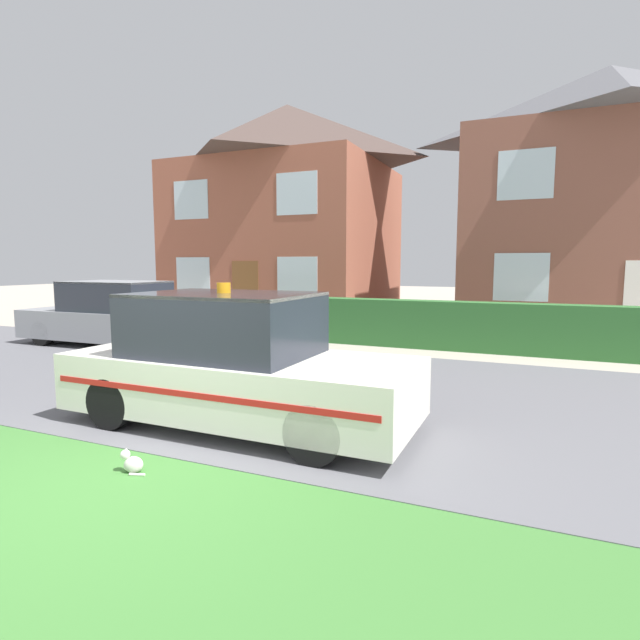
{
  "coord_description": "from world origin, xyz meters",
  "views": [
    {
      "loc": [
        3.58,
        -3.37,
        2.04
      ],
      "look_at": [
        0.17,
        4.54,
        1.05
      ],
      "focal_mm": 28.0,
      "sensor_mm": 36.0,
      "label": 1
    }
  ],
  "objects_px": {
    "cat": "(132,463)",
    "house_left": "(288,210)",
    "wheelie_bin": "(254,317)",
    "neighbour_car_near": "(110,315)",
    "police_car": "(235,364)",
    "house_right": "(603,199)"
  },
  "relations": [
    {
      "from": "police_car",
      "to": "neighbour_car_near",
      "type": "bearing_deg",
      "value": 147.6
    },
    {
      "from": "cat",
      "to": "neighbour_car_near",
      "type": "distance_m",
      "value": 8.34
    },
    {
      "from": "house_right",
      "to": "police_car",
      "type": "bearing_deg",
      "value": -112.97
    },
    {
      "from": "house_right",
      "to": "wheelie_bin",
      "type": "distance_m",
      "value": 10.98
    },
    {
      "from": "house_right",
      "to": "wheelie_bin",
      "type": "bearing_deg",
      "value": -147.94
    },
    {
      "from": "police_car",
      "to": "cat",
      "type": "bearing_deg",
      "value": -94.15
    },
    {
      "from": "cat",
      "to": "house_left",
      "type": "xyz_separation_m",
      "value": [
        -5.4,
        14.0,
        3.99
      ]
    },
    {
      "from": "neighbour_car_near",
      "to": "wheelie_bin",
      "type": "xyz_separation_m",
      "value": [
        2.55,
        2.65,
        -0.22
      ]
    },
    {
      "from": "house_left",
      "to": "house_right",
      "type": "relative_size",
      "value": 0.99
    },
    {
      "from": "cat",
      "to": "house_left",
      "type": "bearing_deg",
      "value": -87.22
    },
    {
      "from": "house_right",
      "to": "cat",
      "type": "bearing_deg",
      "value": -110.93
    },
    {
      "from": "cat",
      "to": "wheelie_bin",
      "type": "relative_size",
      "value": 0.27
    },
    {
      "from": "neighbour_car_near",
      "to": "house_left",
      "type": "distance_m",
      "value": 9.01
    },
    {
      "from": "house_left",
      "to": "wheelie_bin",
      "type": "distance_m",
      "value": 6.96
    },
    {
      "from": "neighbour_car_near",
      "to": "house_right",
      "type": "height_order",
      "value": "house_right"
    },
    {
      "from": "cat",
      "to": "wheelie_bin",
      "type": "bearing_deg",
      "value": -85.14
    },
    {
      "from": "cat",
      "to": "wheelie_bin",
      "type": "height_order",
      "value": "wheelie_bin"
    },
    {
      "from": "police_car",
      "to": "neighbour_car_near",
      "type": "height_order",
      "value": "police_car"
    },
    {
      "from": "police_car",
      "to": "cat",
      "type": "relative_size",
      "value": 15.54
    },
    {
      "from": "neighbour_car_near",
      "to": "wheelie_bin",
      "type": "relative_size",
      "value": 4.14
    },
    {
      "from": "house_right",
      "to": "wheelie_bin",
      "type": "relative_size",
      "value": 7.52
    },
    {
      "from": "cat",
      "to": "house_left",
      "type": "relative_size",
      "value": 0.04
    }
  ]
}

